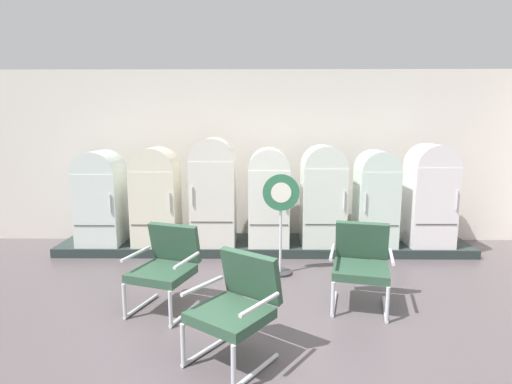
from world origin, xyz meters
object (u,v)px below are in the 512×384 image
(refrigerator_2, at_px, (213,189))
(sign_stand, at_px, (281,225))
(refrigerator_5, at_px, (376,195))
(armchair_left, at_px, (166,264))
(armchair_right, at_px, (361,261))
(refrigerator_0, at_px, (101,195))
(refrigerator_3, at_px, (269,193))
(refrigerator_1, at_px, (156,194))
(armchair_center, at_px, (237,303))
(refrigerator_4, at_px, (323,192))
(refrigerator_6, at_px, (430,192))

(refrigerator_2, xyz_separation_m, sign_stand, (0.99, -0.94, -0.34))
(refrigerator_5, height_order, armchair_left, refrigerator_5)
(armchair_right, bearing_deg, armchair_left, -177.12)
(refrigerator_0, bearing_deg, armchair_right, -27.98)
(refrigerator_2, xyz_separation_m, refrigerator_3, (0.85, 0.05, -0.08))
(refrigerator_1, xyz_separation_m, refrigerator_2, (0.89, -0.01, 0.08))
(armchair_center, bearing_deg, refrigerator_4, 68.68)
(refrigerator_1, relative_size, refrigerator_6, 0.97)
(refrigerator_6, bearing_deg, armchair_right, -128.11)
(refrigerator_1, height_order, sign_stand, refrigerator_1)
(refrigerator_0, xyz_separation_m, refrigerator_6, (5.08, -0.01, 0.06))
(refrigerator_5, xyz_separation_m, armchair_right, (-0.66, -1.89, -0.41))
(refrigerator_0, distance_m, refrigerator_2, 1.76)
(refrigerator_1, bearing_deg, refrigerator_4, 0.17)
(refrigerator_1, relative_size, refrigerator_4, 0.98)
(refrigerator_6, distance_m, armchair_center, 4.11)
(refrigerator_6, bearing_deg, sign_stand, -157.69)
(armchair_left, bearing_deg, armchair_center, -49.56)
(refrigerator_0, distance_m, sign_stand, 2.93)
(refrigerator_2, height_order, armchair_center, refrigerator_2)
(armchair_left, height_order, armchair_right, same)
(refrigerator_2, distance_m, refrigerator_5, 2.50)
(refrigerator_1, relative_size, armchair_center, 1.65)
(refrigerator_1, height_order, refrigerator_6, refrigerator_6)
(refrigerator_6, relative_size, armchair_center, 1.71)
(armchair_left, distance_m, armchair_center, 1.27)
(refrigerator_0, relative_size, refrigerator_5, 0.99)
(refrigerator_0, xyz_separation_m, armchair_right, (3.60, -1.91, -0.40))
(refrigerator_2, relative_size, armchair_center, 1.81)
(refrigerator_6, relative_size, sign_stand, 1.15)
(refrigerator_6, height_order, armchair_center, refrigerator_6)
(refrigerator_2, bearing_deg, refrigerator_3, 3.41)
(armchair_left, height_order, armchair_center, same)
(refrigerator_1, relative_size, refrigerator_3, 1.01)
(sign_stand, bearing_deg, armchair_right, -48.09)
(refrigerator_3, bearing_deg, refrigerator_0, -179.53)
(refrigerator_2, bearing_deg, refrigerator_5, 0.12)
(armchair_center, bearing_deg, refrigerator_2, 100.10)
(refrigerator_4, bearing_deg, refrigerator_6, -0.11)
(armchair_left, bearing_deg, refrigerator_3, 60.57)
(refrigerator_4, distance_m, refrigerator_5, 0.81)
(refrigerator_2, height_order, refrigerator_5, refrigerator_2)
(refrigerator_0, height_order, armchair_left, refrigerator_0)
(refrigerator_1, height_order, armchair_center, refrigerator_1)
(refrigerator_1, bearing_deg, armchair_right, -34.74)
(armchair_left, xyz_separation_m, armchair_center, (0.83, -0.97, 0.00))
(armchair_left, relative_size, armchair_center, 1.00)
(refrigerator_1, distance_m, refrigerator_5, 3.39)
(refrigerator_3, distance_m, armchair_right, 2.21)
(sign_stand, bearing_deg, refrigerator_0, 160.58)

